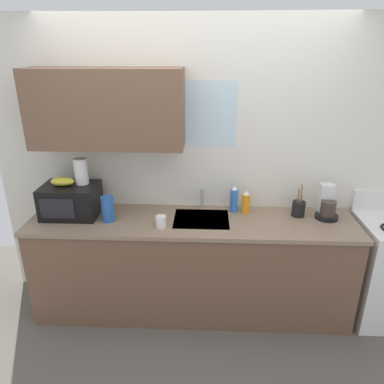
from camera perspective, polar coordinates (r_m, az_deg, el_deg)
The scene contains 12 objects.
kitchen_wall_assembly at distance 3.14m, azimuth -2.46°, elevation 5.85°, with size 3.50×0.42×2.50m.
counter_unit at distance 3.24m, azimuth 0.02°, elevation -11.46°, with size 2.73×0.63×0.90m.
sink_faucet at distance 3.19m, azimuth 1.60°, elevation -1.00°, with size 0.03×0.03×0.19m, color #B2B5BA.
microwave at distance 3.21m, azimuth -18.68°, elevation -1.27°, with size 0.46×0.35×0.27m.
banana_bunch at distance 3.18m, azimuth -19.87°, elevation 1.59°, with size 0.20×0.11×0.07m, color gold.
paper_towel_roll at distance 3.14m, azimuth -17.18°, elevation 3.17°, with size 0.11×0.11×0.22m, color white.
coffee_maker at distance 3.23m, azimuth 20.62°, elevation -2.02°, with size 0.19×0.21×0.28m.
dish_soap_bottle_blue at distance 3.15m, azimuth 6.69°, elevation -1.16°, with size 0.07×0.07×0.24m.
dish_soap_bottle_orange at distance 3.14m, azimuth 8.52°, elevation -1.64°, with size 0.07×0.07×0.20m.
cereal_canister at distance 3.03m, azimuth -13.24°, elevation -2.63°, with size 0.10×0.10×0.22m, color #2659A5.
mug_white at distance 2.89m, azimuth -4.94°, elevation -4.68°, with size 0.08×0.08×0.10m, color white.
utensil_crock at distance 3.19m, azimuth 16.54°, elevation -2.48°, with size 0.11×0.11×0.29m.
Camera 1 is at (0.12, -2.70, 2.23)m, focal length 33.60 mm.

